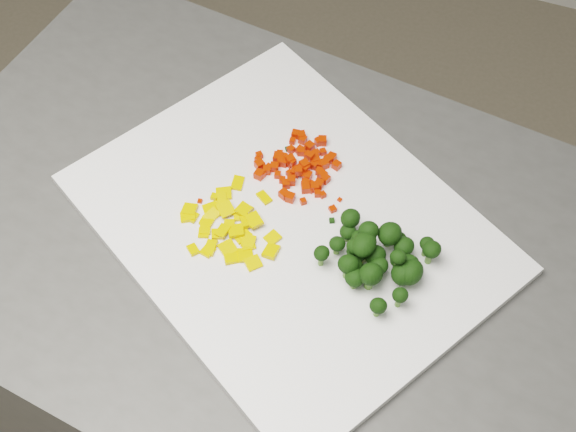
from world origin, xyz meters
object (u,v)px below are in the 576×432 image
(pepper_pile, at_px, (234,220))
(broccoli_pile, at_px, (376,252))
(cutting_board, at_px, (288,223))
(carrot_pile, at_px, (297,161))
(counter_block, at_px, (262,371))

(pepper_pile, height_order, broccoli_pile, broccoli_pile)
(cutting_board, bearing_deg, pepper_pile, -155.04)
(carrot_pile, xyz_separation_m, broccoli_pile, (0.13, -0.10, 0.02))
(cutting_board, height_order, broccoli_pile, broccoli_pile)
(counter_block, distance_m, pepper_pile, 0.47)
(carrot_pile, height_order, pepper_pile, carrot_pile)
(counter_block, bearing_deg, broccoli_pile, -3.33)
(cutting_board, bearing_deg, broccoli_pile, -11.61)
(pepper_pile, bearing_deg, broccoli_pile, 1.22)
(cutting_board, height_order, carrot_pile, carrot_pile)
(carrot_pile, bearing_deg, broccoli_pile, -37.40)
(counter_block, relative_size, pepper_pile, 7.19)
(cutting_board, relative_size, pepper_pile, 3.88)
(carrot_pile, bearing_deg, pepper_pile, -111.92)
(counter_block, bearing_deg, cutting_board, 19.84)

